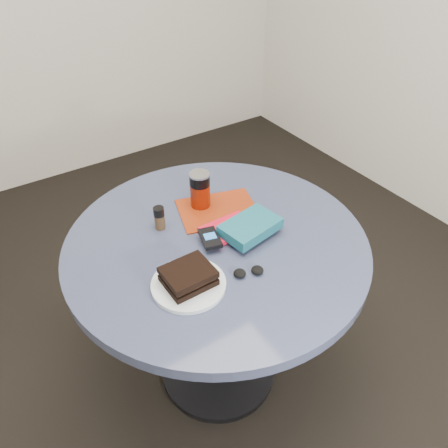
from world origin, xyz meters
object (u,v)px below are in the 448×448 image
table (217,274)px  soda_can (200,190)px  sandwich (188,276)px  plate (189,284)px  magazine (218,210)px  novel (250,227)px  red_book (228,229)px  pepper_grinder (159,218)px  mp3_player (210,238)px  headphones (249,272)px

table → soda_can: bearing=74.3°
sandwich → soda_can: soda_can is taller
plate → sandwich: 0.03m
magazine → novel: (0.01, -0.18, 0.04)m
red_book → novel: (0.05, -0.06, 0.03)m
sandwich → novel: size_ratio=0.74×
pepper_grinder → novel: size_ratio=0.44×
plate → sandwich: (0.00, 0.00, 0.03)m
magazine → novel: novel is taller
mp3_player → sandwich: bearing=-140.9°
sandwich → pepper_grinder: size_ratio=1.68×
novel → headphones: (-0.11, -0.14, -0.03)m
plate → magazine: (0.27, 0.27, -0.00)m
magazine → headphones: bearing=-90.7°
magazine → mp3_player: bearing=-114.1°
pepper_grinder → red_book: (0.18, -0.14, -0.03)m
soda_can → red_book: (-0.00, -0.18, -0.06)m
soda_can → headphones: bearing=-99.2°
plate → magazine: 0.38m
mp3_player → headphones: size_ratio=1.10×
novel → mp3_player: size_ratio=1.74×
pepper_grinder → red_book: pepper_grinder is taller
plate → mp3_player: (0.15, 0.12, 0.02)m
novel → headphones: bearing=-137.2°
plate → sandwich: size_ratio=1.56×
novel → mp3_player: novel is taller
soda_can → novel: 0.24m
novel → magazine: bearing=84.1°
mp3_player → novel: bearing=-14.4°
table → novel: 0.23m
sandwich → headphones: (0.17, -0.06, -0.03)m
table → mp3_player: size_ratio=9.12×
red_book → mp3_player: 0.09m
red_book → mp3_player: size_ratio=1.55×
plate → magazine: bearing=44.3°
table → pepper_grinder: size_ratio=11.94×
sandwich → pepper_grinder: bearing=79.5°
plate → red_book: size_ratio=1.29×
red_book → mp3_player: mp3_player is taller
soda_can → novel: (0.05, -0.24, -0.03)m
table → mp3_player: 0.19m
headphones → magazine: bearing=73.0°
sandwich → magazine: (0.27, 0.26, -0.04)m
table → soda_can: 0.30m
table → pepper_grinder: bearing=129.5°
table → red_book: red_book is taller
plate → mp3_player: size_ratio=2.00×
sandwich → red_book: size_ratio=0.83×
pepper_grinder → magazine: bearing=-6.2°
soda_can → pepper_grinder: bearing=-169.0°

